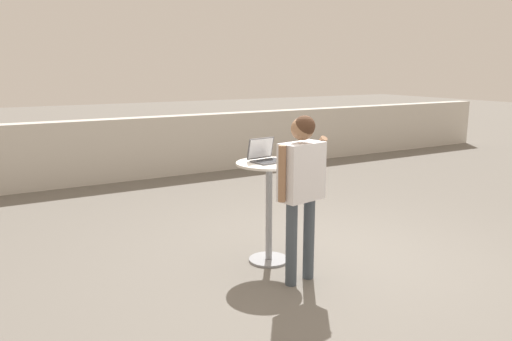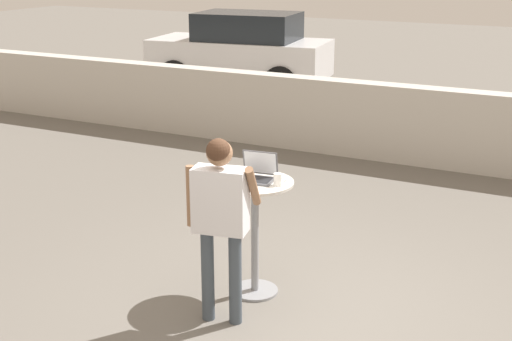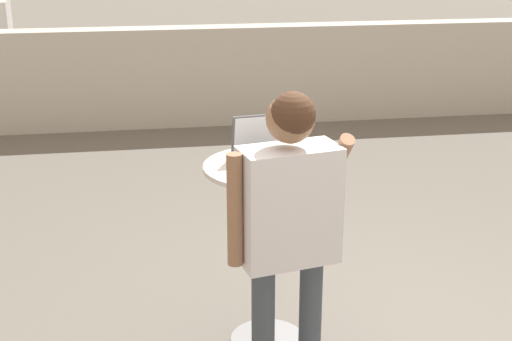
{
  "view_description": "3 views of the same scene",
  "coord_description": "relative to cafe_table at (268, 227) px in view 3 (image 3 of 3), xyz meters",
  "views": [
    {
      "loc": [
        -3.25,
        -4.03,
        2.07
      ],
      "look_at": [
        -0.75,
        0.29,
        1.03
      ],
      "focal_mm": 35.0,
      "sensor_mm": 36.0,
      "label": 1
    },
    {
      "loc": [
        2.14,
        -5.04,
        3.1
      ],
      "look_at": [
        -0.53,
        0.27,
        1.21
      ],
      "focal_mm": 50.0,
      "sensor_mm": 36.0,
      "label": 2
    },
    {
      "loc": [
        -1.19,
        -3.18,
        2.32
      ],
      "look_at": [
        -0.64,
        0.27,
        1.08
      ],
      "focal_mm": 50.0,
      "sensor_mm": 36.0,
      "label": 3
    }
  ],
  "objects": [
    {
      "name": "pavement_kerb",
      "position": [
        0.57,
        4.75,
        -0.16
      ],
      "size": [
        17.36,
        0.35,
        1.15
      ],
      "color": "beige",
      "rests_on": "ground_plane"
    },
    {
      "name": "cafe_table",
      "position": [
        0.0,
        0.0,
        0.0
      ],
      "size": [
        0.7,
        0.7,
        1.09
      ],
      "color": "gray",
      "rests_on": "ground_plane"
    },
    {
      "name": "coffee_mug",
      "position": [
        0.23,
        -0.01,
        0.42
      ],
      "size": [
        0.11,
        0.07,
        0.11
      ],
      "color": "white",
      "rests_on": "cafe_table"
    },
    {
      "name": "standing_person",
      "position": [
        -0.01,
        -0.6,
        0.31
      ],
      "size": [
        0.59,
        0.44,
        1.63
      ],
      "color": "#424C56",
      "rests_on": "ground_plane"
    },
    {
      "name": "laptop",
      "position": [
        -0.01,
        0.06,
        0.41
      ],
      "size": [
        0.36,
        0.33,
        0.24
      ],
      "color": "#515156",
      "rests_on": "cafe_table"
    }
  ]
}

